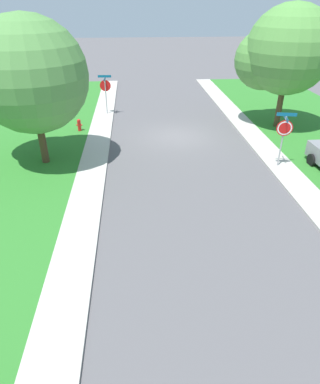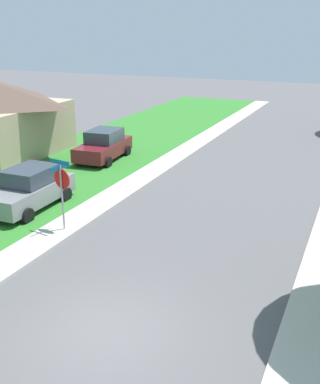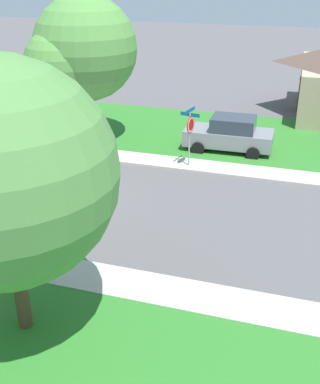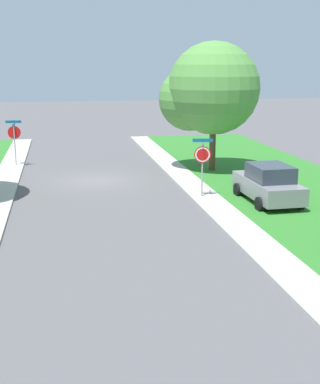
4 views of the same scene
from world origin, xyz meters
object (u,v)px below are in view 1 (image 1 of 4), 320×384
(tree_sidewalk_far, at_px, (26,79))
(stop_sign_far_corner, at_px, (284,131))
(tree_corner_large, at_px, (283,53))
(stop_sign_near_corner, at_px, (105,88))
(fire_hydrant, at_px, (79,125))

(tree_sidewalk_far, bearing_deg, stop_sign_far_corner, 172.17)
(tree_corner_large, bearing_deg, tree_sidewalk_far, 17.91)
(stop_sign_near_corner, bearing_deg, fire_hydrant, 66.64)
(stop_sign_near_corner, xyz_separation_m, tree_sidewalk_far, (2.99, 7.97, 2.27))
(tree_sidewalk_far, xyz_separation_m, tree_corner_large, (-13.86, -4.48, 0.38))
(fire_hydrant, bearing_deg, tree_corner_large, -179.65)
(tree_corner_large, bearing_deg, stop_sign_near_corner, -17.77)
(stop_sign_far_corner, height_order, fire_hydrant, stop_sign_far_corner)
(stop_sign_near_corner, distance_m, tree_sidewalk_far, 8.81)
(stop_sign_near_corner, bearing_deg, tree_sidewalk_far, 69.44)
(stop_sign_far_corner, xyz_separation_m, tree_sidewalk_far, (11.95, -1.64, 2.27))
(tree_corner_large, relative_size, fire_hydrant, 8.76)
(stop_sign_near_corner, relative_size, fire_hydrant, 3.34)
(fire_hydrant, bearing_deg, stop_sign_far_corner, 150.04)
(fire_hydrant, bearing_deg, stop_sign_near_corner, -113.36)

